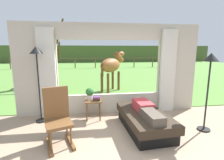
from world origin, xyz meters
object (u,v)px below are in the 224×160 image
rocking_chair (58,117)px  potted_plant (90,93)px  pasture_tree (52,57)px  recliner_sofa (144,121)px  reclining_person (145,109)px  horse (112,65)px  floor_lamp_right (210,69)px  book_stack (97,98)px  side_table (93,103)px  floor_lamp_left (37,62)px

rocking_chair → potted_plant: (0.63, 1.15, 0.16)m
pasture_tree → recliner_sofa: bearing=-59.6°
recliner_sofa → reclining_person: 0.31m
potted_plant → horse: 3.03m
floor_lamp_right → horse: size_ratio=1.02×
rocking_chair → book_stack: size_ratio=5.39×
book_stack → horse: 3.12m
rocking_chair → horse: size_ratio=0.65×
side_table → potted_plant: (-0.08, 0.06, 0.28)m
horse → reclining_person: bearing=-44.7°
floor_lamp_left → pasture_tree: (-0.62, 4.51, -0.08)m
potted_plant → floor_lamp_left: 1.52m
reclining_person → pasture_tree: size_ratio=0.43×
horse → rocking_chair: bearing=-70.7°
side_table → book_stack: 0.18m
reclining_person → rocking_chair: (-1.87, -0.25, 0.02)m
floor_lamp_right → pasture_tree: size_ratio=0.53×
side_table → book_stack: size_ratio=2.50×
rocking_chair → pasture_tree: (-1.25, 5.61, 0.92)m
rocking_chair → side_table: size_ratio=2.15×
rocking_chair → book_stack: rocking_chair is taller
floor_lamp_right → side_table: bearing=158.5°
book_stack → floor_lamp_right: bearing=-20.9°
reclining_person → side_table: 1.43m
recliner_sofa → rocking_chair: rocking_chair is taller
recliner_sofa → book_stack: bearing=141.3°
floor_lamp_right → horse: floor_lamp_right is taller
book_stack → pasture_tree: pasture_tree is taller
side_table → pasture_tree: bearing=113.5°
reclining_person → floor_lamp_left: (-2.50, 0.85, 1.03)m
side_table → horse: horse is taller
reclining_person → rocking_chair: 1.89m
rocking_chair → floor_lamp_left: (-0.63, 1.11, 1.00)m
floor_lamp_left → side_table: bearing=-0.7°
floor_lamp_right → pasture_tree: 7.11m
potted_plant → pasture_tree: 4.90m
recliner_sofa → horse: (-0.28, 3.69, 0.94)m
recliner_sofa → side_table: size_ratio=3.40×
potted_plant → floor_lamp_right: (2.60, -1.05, 0.72)m
pasture_tree → reclining_person: bearing=-59.8°
recliner_sofa → book_stack: (-1.07, 0.72, 0.36)m
recliner_sofa → floor_lamp_left: size_ratio=0.92×
reclining_person → recliner_sofa: bearing=85.5°
book_stack → side_table: bearing=146.0°
floor_lamp_left → pasture_tree: bearing=97.8°
recliner_sofa → rocking_chair: 1.92m
recliner_sofa → rocking_chair: bearing=-175.2°
book_stack → horse: size_ratio=0.12×
recliner_sofa → pasture_tree: 6.28m
reclining_person → potted_plant: (-1.24, 0.90, 0.18)m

